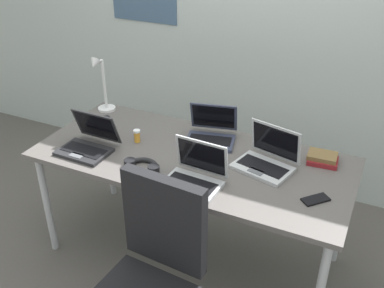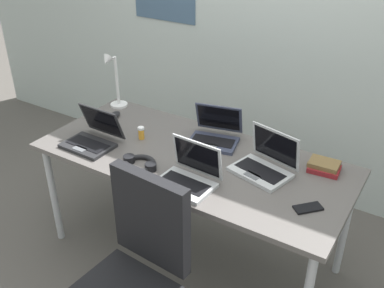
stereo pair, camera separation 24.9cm
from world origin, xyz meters
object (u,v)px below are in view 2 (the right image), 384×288
at_px(book_stack, 324,167).
at_px(cell_phone, 308,208).
at_px(laptop_center, 265,164).
at_px(pill_bottle, 141,133).
at_px(laptop_far_corner, 188,176).
at_px(computer_mouse, 115,115).
at_px(desk_lamp, 114,81).
at_px(laptop_back_left, 92,138).
at_px(laptop_near_mouse, 215,135).
at_px(coffee_mug, 107,122).
at_px(headphones, 140,164).

bearing_deg(book_stack, cell_phone, -83.55).
distance_m(laptop_center, pill_bottle, 0.79).
bearing_deg(laptop_center, laptop_far_corner, -132.41).
distance_m(computer_mouse, book_stack, 1.39).
xyz_separation_m(laptop_center, pill_bottle, (-0.78, -0.06, -0.00)).
bearing_deg(book_stack, desk_lamp, 179.04).
relative_size(desk_lamp, laptop_back_left, 1.35).
bearing_deg(cell_phone, laptop_near_mouse, -163.29).
distance_m(laptop_back_left, laptop_center, 1.02).
bearing_deg(desk_lamp, laptop_far_corner, -29.03).
distance_m(laptop_center, book_stack, 0.32).
xyz_separation_m(laptop_near_mouse, coffee_mug, (-0.66, -0.21, 0.00)).
relative_size(laptop_far_corner, coffee_mug, 2.70).
xyz_separation_m(cell_phone, coffee_mug, (-1.37, 0.13, 0.04)).
bearing_deg(computer_mouse, pill_bottle, -36.28).
bearing_deg(pill_bottle, computer_mouse, 156.33).
xyz_separation_m(laptop_back_left, pill_bottle, (0.20, 0.21, -0.00)).
bearing_deg(book_stack, computer_mouse, -176.15).
xyz_separation_m(pill_bottle, book_stack, (1.05, 0.24, -0.02)).
bearing_deg(laptop_far_corner, desk_lamp, 150.97).
distance_m(laptop_center, laptop_near_mouse, 0.42).
bearing_deg(pill_bottle, laptop_far_corner, -26.67).
bearing_deg(coffee_mug, laptop_near_mouse, 17.74).
distance_m(desk_lamp, laptop_center, 1.24).
relative_size(laptop_center, laptop_near_mouse, 1.04).
distance_m(desk_lamp, book_stack, 1.49).
distance_m(computer_mouse, pill_bottle, 0.37).
height_order(laptop_back_left, cell_phone, laptop_back_left).
distance_m(laptop_near_mouse, headphones, 0.51).
distance_m(pill_bottle, coffee_mug, 0.27).
bearing_deg(coffee_mug, pill_bottle, -0.03).
height_order(laptop_near_mouse, book_stack, laptop_near_mouse).
height_order(laptop_back_left, laptop_near_mouse, laptop_back_left).
bearing_deg(laptop_far_corner, cell_phone, 11.61).
height_order(laptop_center, pill_bottle, laptop_center).
xyz_separation_m(desk_lamp, coffee_mug, (0.16, -0.26, -0.15)).
relative_size(laptop_far_corner, pill_bottle, 3.86).
height_order(desk_lamp, laptop_far_corner, desk_lamp).
height_order(laptop_back_left, pill_bottle, laptop_back_left).
xyz_separation_m(laptop_far_corner, cell_phone, (0.60, 0.12, -0.04)).
bearing_deg(desk_lamp, headphones, -40.16).
bearing_deg(desk_lamp, coffee_mug, -59.00).
bearing_deg(laptop_center, headphones, -152.46).
relative_size(laptop_center, pill_bottle, 4.46).
xyz_separation_m(laptop_near_mouse, computer_mouse, (-0.73, -0.07, -0.03)).
relative_size(laptop_far_corner, headphones, 1.43).
bearing_deg(computer_mouse, laptop_near_mouse, -7.45).
bearing_deg(book_stack, headphones, -150.57).
height_order(desk_lamp, laptop_near_mouse, desk_lamp).
bearing_deg(laptop_back_left, laptop_center, 15.30).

